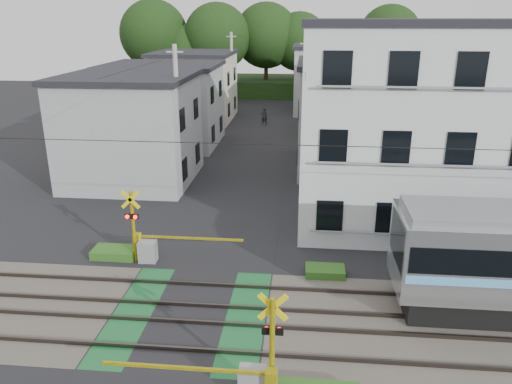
# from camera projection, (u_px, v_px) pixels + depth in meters

# --- Properties ---
(ground) EXTENTS (120.00, 120.00, 0.00)m
(ground) POSITION_uv_depth(u_px,v_px,m) (189.00, 315.00, 16.64)
(ground) COLOR black
(track_bed) EXTENTS (120.00, 120.00, 0.14)m
(track_bed) POSITION_uv_depth(u_px,v_px,m) (189.00, 314.00, 16.62)
(track_bed) COLOR #47423A
(track_bed) RESTS_ON ground
(crossing_signal_near) EXTENTS (4.74, 0.65, 3.09)m
(crossing_signal_near) POSITION_uv_depth(u_px,v_px,m) (255.00, 377.00, 12.73)
(crossing_signal_near) COLOR yellow
(crossing_signal_near) RESTS_ON ground
(crossing_signal_far) EXTENTS (4.74, 0.65, 3.09)m
(crossing_signal_far) POSITION_uv_depth(u_px,v_px,m) (146.00, 245.00, 20.06)
(crossing_signal_far) COLOR yellow
(crossing_signal_far) RESTS_ON ground
(apartment_block) EXTENTS (10.20, 8.36, 9.30)m
(apartment_block) POSITION_uv_depth(u_px,v_px,m) (409.00, 124.00, 23.21)
(apartment_block) COLOR silver
(apartment_block) RESTS_ON ground
(houses_row) EXTENTS (22.07, 31.35, 6.80)m
(houses_row) POSITION_uv_depth(u_px,v_px,m) (263.00, 98.00, 39.85)
(houses_row) COLOR #999B9E
(houses_row) RESTS_ON ground
(tree_hill) EXTENTS (40.00, 13.32, 11.32)m
(tree_hill) POSITION_uv_depth(u_px,v_px,m) (269.00, 51.00, 60.09)
(tree_hill) COLOR black
(tree_hill) RESTS_ON ground
(catenary) EXTENTS (60.00, 5.04, 7.00)m
(catenary) POSITION_uv_depth(u_px,v_px,m) (381.00, 219.00, 14.88)
(catenary) COLOR #2D2D33
(catenary) RESTS_ON ground
(utility_poles) EXTENTS (7.90, 42.00, 8.00)m
(utility_poles) POSITION_uv_depth(u_px,v_px,m) (242.00, 92.00, 36.95)
(utility_poles) COLOR #A5A5A0
(utility_poles) RESTS_ON ground
(pedestrian) EXTENTS (0.57, 0.39, 1.55)m
(pedestrian) POSITION_uv_depth(u_px,v_px,m) (264.00, 116.00, 45.33)
(pedestrian) COLOR #22252A
(pedestrian) RESTS_ON ground
(weed_patches) EXTENTS (10.25, 8.80, 0.40)m
(weed_patches) POSITION_uv_depth(u_px,v_px,m) (241.00, 314.00, 16.33)
(weed_patches) COLOR #2D5E1E
(weed_patches) RESTS_ON ground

